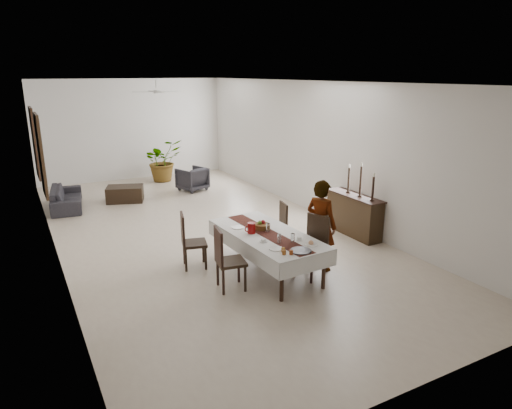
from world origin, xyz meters
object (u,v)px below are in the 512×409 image
object	(u,v)px
red_pitcher	(251,228)
sideboard_body	(354,215)
dining_table_top	(267,235)
sofa	(67,198)
woman	(321,225)

from	to	relation	value
red_pitcher	sideboard_body	world-z (taller)	red_pitcher
dining_table_top	red_pitcher	size ratio (longest dim) A/B	12.00
dining_table_top	sideboard_body	world-z (taller)	sideboard_body
red_pitcher	sofa	world-z (taller)	red_pitcher
woman	sofa	world-z (taller)	woman
dining_table_top	sofa	distance (m)	6.44
woman	sideboard_body	world-z (taller)	woman
dining_table_top	sideboard_body	distance (m)	2.71
red_pitcher	sofa	bearing A→B (deg)	112.54
dining_table_top	sideboard_body	bearing A→B (deg)	13.57
dining_table_top	woman	distance (m)	0.96
woman	sideboard_body	distance (m)	2.08
sideboard_body	sofa	distance (m)	7.30
dining_table_top	sideboard_body	size ratio (longest dim) A/B	1.57
woman	red_pitcher	bearing A→B (deg)	46.90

